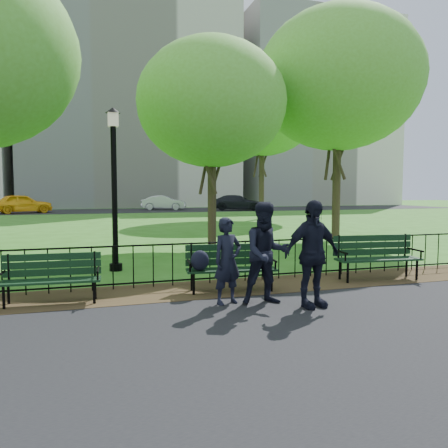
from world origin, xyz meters
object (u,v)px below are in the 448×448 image
object	(u,v)px
park_bench_main	(220,262)
taxi	(22,204)
tree_near_e	(212,103)
person_right	(312,254)
tree_mid_e	(339,80)
person_left	(228,261)
sedan_silver	(164,203)
tree_far_e	(262,106)
park_bench_left_a	(52,273)
person_mid	(267,253)
lamppost	(114,183)
park_bench_right_a	(376,252)
sedan_dark	(238,203)

from	to	relation	value
park_bench_main	taxi	xyz separation A→B (m)	(-7.74, 31.85, 0.22)
tree_near_e	person_right	distance (m)	8.87
tree_near_e	taxi	xyz separation A→B (m)	(-9.37, 25.48, -4.09)
tree_near_e	tree_mid_e	bearing A→B (deg)	11.26
person_left	sedan_silver	size ratio (longest dim) A/B	0.35
tree_far_e	person_left	xyz separation A→B (m)	(-8.85, -20.15, -6.75)
park_bench_main	person_right	size ratio (longest dim) A/B	0.99
park_bench_left_a	person_left	xyz separation A→B (m)	(2.94, -0.97, 0.23)
person_mid	person_right	xyz separation A→B (m)	(0.65, -0.42, 0.02)
tree_far_e	taxi	distance (m)	21.78
park_bench_main	tree_near_e	distance (m)	7.86
lamppost	park_bench_main	bearing A→B (deg)	-58.12
tree_far_e	person_mid	bearing A→B (deg)	-111.95
park_bench_main	person_left	world-z (taller)	person_left
park_bench_main	person_mid	xyz separation A→B (m)	(0.51, -1.11, 0.30)
tree_near_e	person_left	distance (m)	8.56
park_bench_main	tree_mid_e	xyz separation A→B (m)	(7.17, 7.48, 5.74)
park_bench_left_a	taxi	distance (m)	32.13
park_bench_left_a	sedan_silver	bearing A→B (deg)	80.85
park_bench_right_a	tree_mid_e	size ratio (longest dim) A/B	0.21
park_bench_main	lamppost	world-z (taller)	lamppost
park_bench_right_a	tree_far_e	world-z (taller)	tree_far_e
tree_far_e	person_left	bearing A→B (deg)	-113.71
tree_mid_e	taxi	xyz separation A→B (m)	(-14.91, 24.37, -5.53)
person_right	lamppost	bearing A→B (deg)	116.28
park_bench_right_a	tree_far_e	bearing A→B (deg)	81.65
taxi	park_bench_right_a	bearing A→B (deg)	-178.93
lamppost	sedan_dark	xyz separation A→B (m)	(13.01, 28.41, -1.43)
park_bench_right_a	tree_near_e	bearing A→B (deg)	114.41
tree_mid_e	person_left	world-z (taller)	tree_mid_e
lamppost	tree_far_e	world-z (taller)	tree_far_e
park_bench_main	park_bench_right_a	size ratio (longest dim) A/B	0.94
park_bench_main	person_right	world-z (taller)	person_right
person_left	person_right	bearing A→B (deg)	-41.43
park_bench_left_a	tree_near_e	world-z (taller)	tree_near_e
person_left	sedan_silver	bearing A→B (deg)	66.60
tree_near_e	tree_far_e	world-z (taller)	tree_far_e
tree_mid_e	person_mid	distance (m)	12.16
person_left	sedan_dark	size ratio (longest dim) A/B	0.30
park_bench_left_a	tree_mid_e	size ratio (longest dim) A/B	0.19
tree_far_e	person_mid	distance (m)	22.92
sedan_silver	sedan_dark	bearing A→B (deg)	-96.23
park_bench_left_a	tree_mid_e	bearing A→B (deg)	39.40
lamppost	tree_near_e	xyz separation A→B (m)	(3.45, 3.45, 2.74)
park_bench_left_a	tree_near_e	xyz separation A→B (m)	(4.71, 6.31, 4.36)
person_right	taxi	world-z (taller)	person_right
person_right	sedan_dark	xyz separation A→B (m)	(10.03, 32.87, -0.18)
person_left	tree_mid_e	bearing A→B (deg)	33.19
park_bench_left_a	person_left	size ratio (longest dim) A/B	1.12
person_left	taxi	size ratio (longest dim) A/B	0.32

